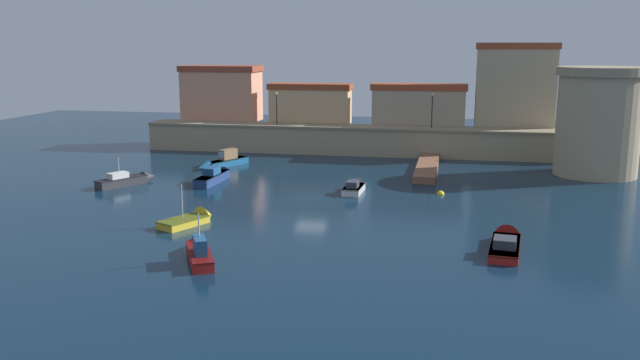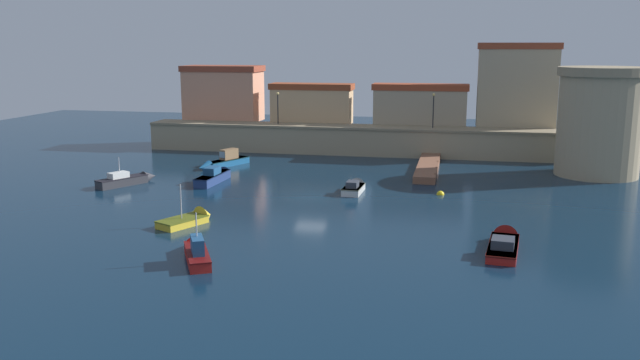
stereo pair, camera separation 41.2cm
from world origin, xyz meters
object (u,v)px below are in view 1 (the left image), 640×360
moored_boat_0 (128,180)px  moored_boat_3 (216,176)px  fortress_tower (598,121)px  moored_boat_5 (506,242)px  moored_boat_4 (355,187)px  moored_boat_6 (222,162)px  moored_boat_2 (199,251)px  quay_lamp_0 (277,103)px  moored_boat_1 (193,219)px  quay_lamp_1 (432,105)px  mooring_buoy_0 (441,194)px

moored_boat_0 → moored_boat_3: (7.04, 3.04, 0.03)m
fortress_tower → moored_boat_0: fortress_tower is taller
fortress_tower → moored_boat_5: bearing=-111.0°
moored_boat_4 → moored_boat_6: bearing=61.7°
moored_boat_2 → moored_boat_6: size_ratio=0.82×
fortress_tower → moored_boat_4: (-21.19, -11.65, -4.77)m
quay_lamp_0 → moored_boat_5: 41.08m
moored_boat_1 → moored_boat_2: 8.02m
quay_lamp_1 → moored_boat_3: (-18.53, -17.86, -5.16)m
quay_lamp_1 → moored_boat_4: size_ratio=0.88×
moored_boat_1 → moored_boat_6: 21.80m
moored_boat_6 → moored_boat_4: bearing=83.9°
moored_boat_1 → moored_boat_2: moored_boat_2 is taller
moored_boat_2 → mooring_buoy_0: (13.29, 19.92, -0.47)m
moored_boat_3 → mooring_buoy_0: 20.18m
moored_boat_3 → moored_boat_5: bearing=-119.8°
moored_boat_2 → moored_boat_6: moored_boat_2 is taller
quay_lamp_0 → mooring_buoy_0: bearing=-45.1°
quay_lamp_1 → mooring_buoy_0: size_ratio=5.96×
moored_boat_1 → mooring_buoy_0: size_ratio=7.24×
fortress_tower → moored_boat_3: size_ratio=1.48×
quay_lamp_1 → mooring_buoy_0: (1.59, -19.29, -5.67)m
moored_boat_2 → moored_boat_5: (17.57, 5.90, -0.13)m
fortress_tower → moored_boat_1: (-30.67, -24.05, -4.85)m
moored_boat_2 → moored_boat_4: (6.17, 19.69, -0.10)m
moored_boat_1 → moored_boat_5: size_ratio=0.69×
moored_boat_3 → moored_boat_4: 13.11m
moored_boat_5 → moored_boat_1: bearing=92.5°
fortress_tower → quay_lamp_0: size_ratio=2.79×
quay_lamp_0 → moored_boat_1: 32.45m
moored_boat_4 → mooring_buoy_0: 7.13m
quay_lamp_1 → moored_boat_5: 34.24m
moored_boat_6 → moored_boat_5: bearing=73.7°
quay_lamp_0 → moored_boat_6: quay_lamp_0 is taller
moored_boat_1 → moored_boat_6: size_ratio=0.69×
fortress_tower → moored_boat_4: fortress_tower is taller
moored_boat_4 → mooring_buoy_0: size_ratio=6.77×
moored_boat_1 → mooring_buoy_0: 20.86m
moored_boat_0 → fortress_tower: bearing=-44.1°
mooring_buoy_0 → moored_boat_5: bearing=-73.0°
moored_boat_1 → moored_boat_3: bearing=40.2°
moored_boat_0 → moored_boat_1: bearing=-107.9°
moored_boat_2 → mooring_buoy_0: moored_boat_2 is taller
quay_lamp_0 → moored_boat_4: quay_lamp_0 is taller
moored_boat_1 → moored_boat_5: (20.89, -1.39, 0.05)m
quay_lamp_1 → mooring_buoy_0: 20.17m
moored_boat_6 → quay_lamp_1: bearing=142.0°
fortress_tower → moored_boat_1: 39.28m
moored_boat_1 → moored_boat_6: moored_boat_1 is taller
mooring_buoy_0 → moored_boat_1: bearing=-142.7°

